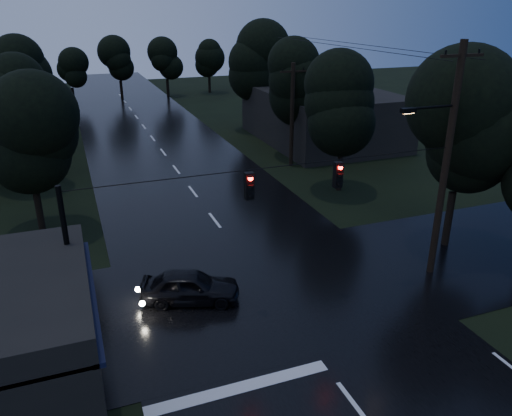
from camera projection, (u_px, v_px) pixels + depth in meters
main_road at (176, 170)px, 36.59m from camera, size 12.00×120.00×0.02m
cross_street at (268, 291)px, 20.99m from camera, size 60.00×9.00×0.02m
building_far_right at (322, 116)px, 43.82m from camera, size 10.00×14.00×4.40m
utility_pole_main at (445, 160)px, 20.58m from camera, size 3.50×0.30×10.00m
utility_pole_far at (292, 114)px, 36.12m from camera, size 2.00×0.30×7.50m
anchor_pole_left at (71, 271)px, 16.53m from camera, size 0.18×0.18×6.00m
span_signals at (294, 179)px, 18.33m from camera, size 15.00×0.37×1.12m
tree_corner_near at (463, 127)px, 22.89m from camera, size 4.48×4.48×9.44m
tree_left_a at (26, 134)px, 24.73m from camera, size 3.92×3.92×8.26m
tree_left_b at (20, 101)px, 31.32m from camera, size 4.20×4.20×8.85m
tree_left_c at (18, 76)px, 39.65m from camera, size 4.48×4.48×9.44m
tree_right_a at (344, 104)px, 30.50m from camera, size 4.20×4.20×8.85m
tree_right_b at (297, 80)px, 37.49m from camera, size 4.48×4.48×9.44m
tree_right_c at (258, 62)px, 46.21m from camera, size 4.76×4.76×10.03m
car at (190, 286)px, 20.08m from camera, size 4.25×2.80×1.35m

